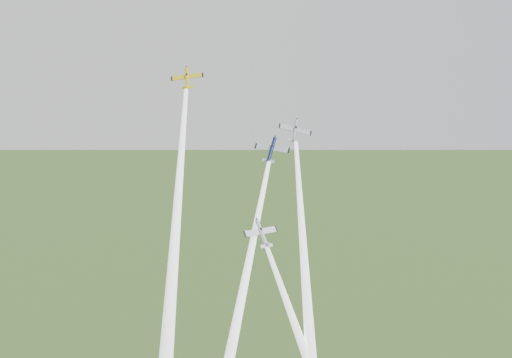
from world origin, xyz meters
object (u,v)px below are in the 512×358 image
plane_silver_low (262,234)px  plane_silver_right (295,131)px  plane_navy (271,150)px  plane_yellow (187,78)px

plane_silver_low → plane_silver_right: bearing=35.6°
plane_navy → plane_silver_right: bearing=57.7°
plane_silver_right → plane_navy: bearing=-142.2°
plane_yellow → plane_silver_low: size_ratio=0.92×
plane_yellow → plane_navy: (18.63, -3.52, -16.00)m
plane_yellow → plane_silver_low: (14.72, -16.60, -32.07)m
plane_navy → plane_silver_right: (6.16, 4.05, 3.86)m
plane_navy → plane_silver_right: 8.32m
plane_silver_right → plane_yellow: bearing=-174.3°
plane_navy → plane_silver_low: size_ratio=1.02×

